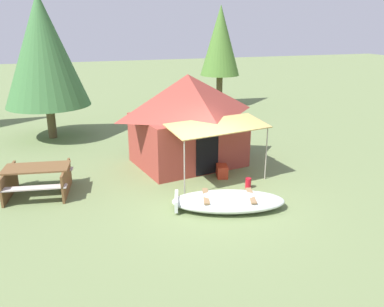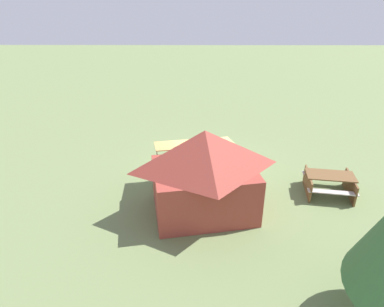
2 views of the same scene
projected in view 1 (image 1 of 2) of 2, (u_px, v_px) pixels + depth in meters
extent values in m
plane|color=#6A7C4C|center=(210.00, 198.00, 10.46)|extent=(80.00, 80.00, 0.00)
ellipsoid|color=silver|center=(228.00, 201.00, 9.84)|extent=(3.03, 1.97, 0.38)
ellipsoid|color=#474A48|center=(228.00, 200.00, 9.83)|extent=(2.78, 1.76, 0.14)
cube|color=olive|center=(251.00, 196.00, 9.80)|extent=(0.40, 0.92, 0.04)
cube|color=olive|center=(206.00, 196.00, 9.78)|extent=(0.40, 0.92, 0.04)
cube|color=silver|center=(176.00, 201.00, 9.80)|extent=(0.30, 0.76, 0.29)
cube|color=#9A3B30|center=(188.00, 139.00, 12.81)|extent=(3.57, 2.97, 1.63)
pyramid|color=#9A3B30|center=(188.00, 95.00, 12.35)|extent=(3.86, 3.21, 1.27)
cube|color=black|center=(207.00, 154.00, 11.83)|extent=(0.75, 0.17, 1.30)
cube|color=tan|center=(218.00, 126.00, 11.02)|extent=(3.04, 1.69, 0.19)
cylinder|color=gray|center=(266.00, 154.00, 11.49)|extent=(0.04, 0.04, 1.54)
cylinder|color=gray|center=(184.00, 170.00, 10.28)|extent=(0.04, 0.04, 1.54)
cube|color=brown|center=(36.00, 168.00, 10.48)|extent=(1.78, 1.07, 0.04)
cube|color=beige|center=(33.00, 188.00, 9.99)|extent=(1.69, 0.51, 0.04)
cube|color=beige|center=(42.00, 170.00, 11.17)|extent=(1.69, 0.51, 0.04)
cube|color=brown|center=(9.00, 183.00, 10.49)|extent=(0.29, 1.52, 0.74)
cube|color=brown|center=(66.00, 180.00, 10.72)|extent=(0.29, 1.52, 0.74)
cube|color=#B4341E|center=(222.00, 171.00, 11.84)|extent=(0.41, 0.53, 0.36)
cylinder|color=red|center=(248.00, 183.00, 11.05)|extent=(0.23, 0.23, 0.30)
cylinder|color=#493F26|center=(219.00, 90.00, 21.94)|extent=(0.34, 0.34, 1.66)
cone|color=#4A772E|center=(220.00, 41.00, 21.10)|extent=(2.12, 2.12, 3.64)
cylinder|color=brown|center=(51.00, 122.00, 15.75)|extent=(0.33, 0.33, 1.31)
cone|color=#3A6D39|center=(43.00, 50.00, 14.88)|extent=(3.20, 3.20, 4.18)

